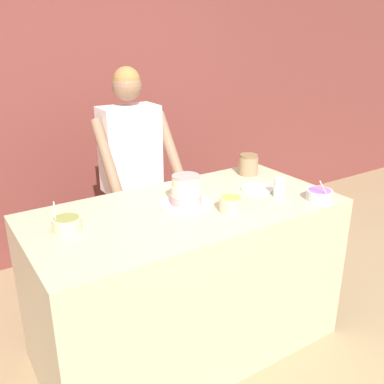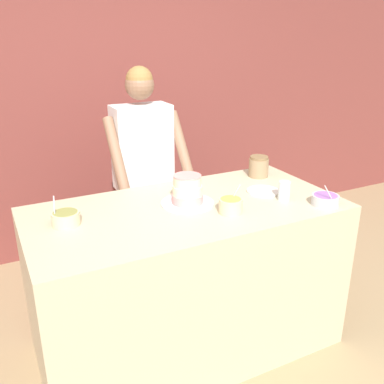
{
  "view_description": "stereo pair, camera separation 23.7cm",
  "coord_description": "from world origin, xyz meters",
  "px_view_note": "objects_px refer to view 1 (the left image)",
  "views": [
    {
      "loc": [
        -1.19,
        -1.46,
        1.91
      ],
      "look_at": [
        0.01,
        0.4,
        1.06
      ],
      "focal_mm": 40.0,
      "sensor_mm": 36.0,
      "label": 1
    },
    {
      "loc": [
        -0.99,
        -1.58,
        1.91
      ],
      "look_at": [
        0.01,
        0.4,
        1.06
      ],
      "focal_mm": 40.0,
      "sensor_mm": 36.0,
      "label": 2
    }
  ],
  "objects_px": {
    "frosting_bowl_olive": "(67,223)",
    "frosting_bowl_yellow": "(231,204)",
    "frosting_bowl_purple": "(319,194)",
    "ceramic_plate": "(257,189)",
    "cake": "(186,192)",
    "stoneware_jar": "(248,165)",
    "drinking_glass": "(279,188)",
    "person_baker": "(132,163)"
  },
  "relations": [
    {
      "from": "cake",
      "to": "frosting_bowl_purple",
      "type": "relative_size",
      "value": 1.99
    },
    {
      "from": "person_baker",
      "to": "ceramic_plate",
      "type": "height_order",
      "value": "person_baker"
    },
    {
      "from": "person_baker",
      "to": "frosting_bowl_purple",
      "type": "relative_size",
      "value": 10.84
    },
    {
      "from": "frosting_bowl_yellow",
      "to": "stoneware_jar",
      "type": "height_order",
      "value": "frosting_bowl_yellow"
    },
    {
      "from": "person_baker",
      "to": "frosting_bowl_yellow",
      "type": "height_order",
      "value": "person_baker"
    },
    {
      "from": "ceramic_plate",
      "to": "stoneware_jar",
      "type": "height_order",
      "value": "stoneware_jar"
    },
    {
      "from": "frosting_bowl_yellow",
      "to": "drinking_glass",
      "type": "xyz_separation_m",
      "value": [
        0.38,
        0.02,
        0.01
      ]
    },
    {
      "from": "ceramic_plate",
      "to": "stoneware_jar",
      "type": "xyz_separation_m",
      "value": [
        0.15,
        0.27,
        0.06
      ]
    },
    {
      "from": "drinking_glass",
      "to": "stoneware_jar",
      "type": "distance_m",
      "value": 0.44
    },
    {
      "from": "drinking_glass",
      "to": "stoneware_jar",
      "type": "height_order",
      "value": "stoneware_jar"
    },
    {
      "from": "frosting_bowl_olive",
      "to": "ceramic_plate",
      "type": "bearing_deg",
      "value": -3.38
    },
    {
      "from": "stoneware_jar",
      "to": "frosting_bowl_purple",
      "type": "bearing_deg",
      "value": -85.5
    },
    {
      "from": "frosting_bowl_purple",
      "to": "stoneware_jar",
      "type": "height_order",
      "value": "stoneware_jar"
    },
    {
      "from": "cake",
      "to": "frosting_bowl_olive",
      "type": "bearing_deg",
      "value": 177.46
    },
    {
      "from": "person_baker",
      "to": "stoneware_jar",
      "type": "bearing_deg",
      "value": -39.75
    },
    {
      "from": "person_baker",
      "to": "drinking_glass",
      "type": "bearing_deg",
      "value": -61.49
    },
    {
      "from": "cake",
      "to": "stoneware_jar",
      "type": "xyz_separation_m",
      "value": [
        0.65,
        0.23,
        -0.0
      ]
    },
    {
      "from": "person_baker",
      "to": "frosting_bowl_yellow",
      "type": "xyz_separation_m",
      "value": [
        0.14,
        -0.98,
        -0.0
      ]
    },
    {
      "from": "frosting_bowl_olive",
      "to": "drinking_glass",
      "type": "xyz_separation_m",
      "value": [
        1.22,
        -0.23,
        0.02
      ]
    },
    {
      "from": "frosting_bowl_olive",
      "to": "frosting_bowl_yellow",
      "type": "distance_m",
      "value": 0.88
    },
    {
      "from": "frosting_bowl_purple",
      "to": "stoneware_jar",
      "type": "bearing_deg",
      "value": 94.5
    },
    {
      "from": "frosting_bowl_olive",
      "to": "person_baker",
      "type": "bearing_deg",
      "value": 46.05
    },
    {
      "from": "frosting_bowl_yellow",
      "to": "ceramic_plate",
      "type": "relative_size",
      "value": 0.76
    },
    {
      "from": "frosting_bowl_purple",
      "to": "frosting_bowl_yellow",
      "type": "distance_m",
      "value": 0.57
    },
    {
      "from": "stoneware_jar",
      "to": "frosting_bowl_yellow",
      "type": "bearing_deg",
      "value": -138.11
    },
    {
      "from": "ceramic_plate",
      "to": "frosting_bowl_purple",
      "type": "bearing_deg",
      "value": -59.46
    },
    {
      "from": "frosting_bowl_olive",
      "to": "drinking_glass",
      "type": "relative_size",
      "value": 1.32
    },
    {
      "from": "frosting_bowl_purple",
      "to": "frosting_bowl_olive",
      "type": "xyz_separation_m",
      "value": [
        -1.39,
        0.4,
        0.01
      ]
    },
    {
      "from": "frosting_bowl_yellow",
      "to": "drinking_glass",
      "type": "height_order",
      "value": "frosting_bowl_yellow"
    },
    {
      "from": "frosting_bowl_olive",
      "to": "ceramic_plate",
      "type": "distance_m",
      "value": 1.2
    },
    {
      "from": "frosting_bowl_purple",
      "to": "drinking_glass",
      "type": "bearing_deg",
      "value": 134.33
    },
    {
      "from": "cake",
      "to": "frosting_bowl_olive",
      "type": "xyz_separation_m",
      "value": [
        -0.69,
        0.03,
        -0.04
      ]
    },
    {
      "from": "person_baker",
      "to": "frosting_bowl_olive",
      "type": "height_order",
      "value": "person_baker"
    },
    {
      "from": "drinking_glass",
      "to": "cake",
      "type": "bearing_deg",
      "value": 159.33
    },
    {
      "from": "person_baker",
      "to": "cake",
      "type": "relative_size",
      "value": 5.43
    },
    {
      "from": "person_baker",
      "to": "drinking_glass",
      "type": "relative_size",
      "value": 14.58
    },
    {
      "from": "cake",
      "to": "person_baker",
      "type": "bearing_deg",
      "value": 88.85
    },
    {
      "from": "person_baker",
      "to": "frosting_bowl_purple",
      "type": "height_order",
      "value": "person_baker"
    },
    {
      "from": "frosting_bowl_olive",
      "to": "frosting_bowl_yellow",
      "type": "bearing_deg",
      "value": -16.68
    },
    {
      "from": "frosting_bowl_purple",
      "to": "ceramic_plate",
      "type": "xyz_separation_m",
      "value": [
        -0.2,
        0.33,
        -0.03
      ]
    },
    {
      "from": "cake",
      "to": "frosting_bowl_olive",
      "type": "distance_m",
      "value": 0.69
    },
    {
      "from": "frosting_bowl_olive",
      "to": "frosting_bowl_yellow",
      "type": "height_order",
      "value": "frosting_bowl_yellow"
    }
  ]
}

